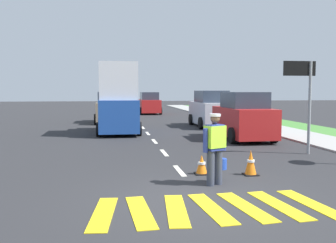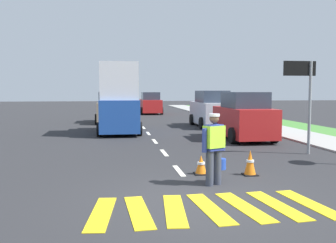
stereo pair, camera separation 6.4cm
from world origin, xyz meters
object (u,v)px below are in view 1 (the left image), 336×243
car_parked_curbside (243,118)px  traffic_cone_near (202,165)px  car_oncoming_second (110,108)px  lane_direction_sign (304,84)px  delivery_truck (118,102)px  road_worker (215,145)px  car_outgoing_far (149,104)px  traffic_cone_far (251,163)px  car_parked_far (211,110)px

car_parked_curbside → traffic_cone_near: bearing=-118.2°
car_oncoming_second → lane_direction_sign: bearing=-64.5°
lane_direction_sign → delivery_truck: 9.58m
delivery_truck → road_worker: bearing=-79.5°
road_worker → lane_direction_sign: 5.72m
road_worker → lane_direction_sign: bearing=41.6°
car_outgoing_far → car_parked_curbside: 19.08m
traffic_cone_far → car_parked_far: 13.08m
car_parked_far → car_parked_curbside: 6.01m
lane_direction_sign → car_parked_curbside: bearing=99.5°
traffic_cone_near → car_outgoing_far: bearing=87.3°
car_parked_far → lane_direction_sign: bearing=-86.8°
road_worker → delivery_truck: size_ratio=0.36×
traffic_cone_far → traffic_cone_near: bearing=166.6°
delivery_truck → car_oncoming_second: delivery_truck is taller
traffic_cone_far → car_parked_far: (2.38, 12.84, 0.69)m
car_oncoming_second → car_parked_far: bearing=-32.0°
lane_direction_sign → delivery_truck: (-6.16, 7.30, -0.80)m
car_oncoming_second → car_outgoing_far: bearing=68.5°
road_worker → car_parked_far: (3.57, 13.68, 0.09)m
road_worker → lane_direction_sign: size_ratio=0.52×
traffic_cone_far → car_oncoming_second: car_oncoming_second is taller
car_parked_far → car_outgoing_far: 13.15m
road_worker → delivery_truck: delivery_truck is taller
delivery_truck → car_oncoming_second: 6.53m
lane_direction_sign → traffic_cone_near: (-4.18, -2.53, -2.15)m
car_outgoing_far → car_parked_far: bearing=-79.4°
car_outgoing_far → car_parked_curbside: size_ratio=1.08×
traffic_cone_far → car_oncoming_second: size_ratio=0.16×
lane_direction_sign → car_parked_far: lane_direction_sign is taller
lane_direction_sign → car_parked_curbside: 4.30m
lane_direction_sign → car_parked_far: size_ratio=0.74×
delivery_truck → lane_direction_sign: bearing=-49.8°
delivery_truck → car_outgoing_far: bearing=78.5°
delivery_truck → car_outgoing_far: size_ratio=1.07×
lane_direction_sign → car_outgoing_far: (-2.98, 22.94, -1.47)m
car_outgoing_far → lane_direction_sign: bearing=-82.6°
road_worker → traffic_cone_far: road_worker is taller
traffic_cone_far → car_oncoming_second: 17.02m
traffic_cone_far → car_parked_curbside: (2.27, 6.83, 0.66)m
car_oncoming_second → car_parked_curbside: bearing=-58.8°
road_worker → car_oncoming_second: car_oncoming_second is taller
lane_direction_sign → traffic_cone_far: 4.58m
traffic_cone_far → delivery_truck: 10.70m
traffic_cone_far → car_parked_curbside: size_ratio=0.16×
lane_direction_sign → traffic_cone_near: size_ratio=6.28×
road_worker → car_parked_curbside: size_ratio=0.42×
lane_direction_sign → car_parked_far: (-0.56, 10.01, -1.39)m
car_parked_curbside → car_oncoming_second: size_ratio=0.99×
traffic_cone_far → delivery_truck: size_ratio=0.14×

